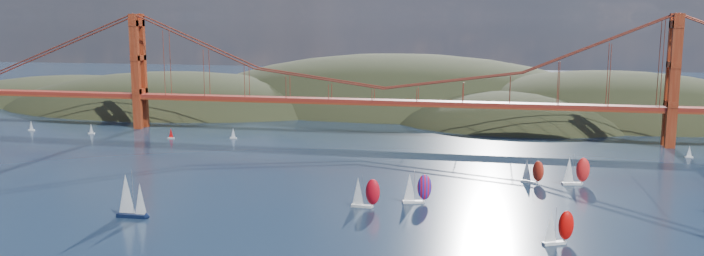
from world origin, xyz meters
name	(u,v)px	position (x,y,z in m)	size (l,w,h in m)	color
headlands	(487,132)	(44.95, 278.29, -12.46)	(725.00, 225.00, 96.00)	black
bridge	(381,65)	(-1.75, 180.00, 32.23)	(552.00, 12.00, 55.00)	maroon
sloop_navy	(130,196)	(-46.23, 40.48, 5.85)	(8.48, 4.76, 13.26)	black
racer_0	(365,192)	(13.75, 63.19, 4.50)	(8.34, 3.48, 9.53)	silver
racer_1	(558,227)	(64.68, 41.38, 4.31)	(8.09, 6.00, 9.11)	silver
racer_3	(576,170)	(75.07, 103.43, 4.76)	(8.98, 5.00, 10.07)	silver
racer_5	(532,171)	(61.51, 102.91, 4.09)	(7.71, 5.51, 8.65)	white
racer_rwb	(417,188)	(27.53, 70.91, 4.54)	(8.57, 4.77, 9.61)	white
distant_boat_0	(31,126)	(-167.24, 161.47, 2.41)	(3.00, 2.00, 4.70)	silver
distant_boat_1	(91,129)	(-133.73, 158.75, 2.41)	(3.00, 2.00, 4.70)	silver
distant_boat_2	(171,133)	(-91.95, 155.12, 2.41)	(3.00, 2.00, 4.70)	silver
distant_boat_3	(233,133)	(-64.83, 160.91, 2.41)	(3.00, 2.00, 4.70)	silver
distant_boat_4	(689,152)	(122.58, 157.25, 2.41)	(3.00, 2.00, 4.70)	silver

